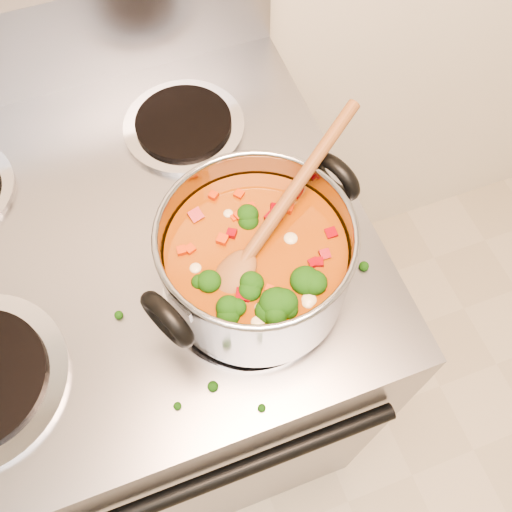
# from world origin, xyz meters

# --- Properties ---
(electric_range) EXTENTS (0.76, 0.69, 1.08)m
(electric_range) POSITION_xyz_m (0.03, 1.16, 0.47)
(electric_range) COLOR gray
(electric_range) RESTS_ON ground
(stockpot) EXTENTS (0.30, 0.24, 0.14)m
(stockpot) POSITION_xyz_m (0.22, 1.01, 1.00)
(stockpot) COLOR #93939A
(stockpot) RESTS_ON electric_range
(wooden_spoon) EXTENTS (0.26, 0.19, 0.09)m
(wooden_spoon) POSITION_xyz_m (0.23, 1.02, 1.04)
(wooden_spoon) COLOR brown
(wooden_spoon) RESTS_ON stockpot
(cooktop_crumbs) EXTENTS (0.20, 0.13, 0.01)m
(cooktop_crumbs) POSITION_xyz_m (0.18, 0.89, 0.92)
(cooktop_crumbs) COLOR black
(cooktop_crumbs) RESTS_ON electric_range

